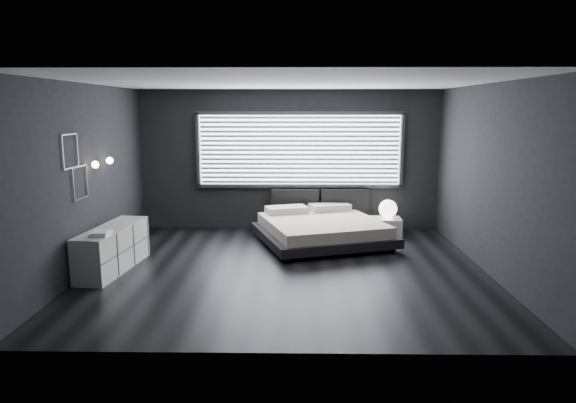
{
  "coord_description": "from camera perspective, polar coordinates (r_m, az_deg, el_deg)",
  "views": [
    {
      "loc": [
        0.14,
        -7.56,
        2.43
      ],
      "look_at": [
        0.0,
        0.85,
        0.9
      ],
      "focal_mm": 32.0,
      "sensor_mm": 36.0,
      "label": 1
    }
  ],
  "objects": [
    {
      "name": "dresser",
      "position": [
        8.27,
        -18.86,
        -4.96
      ],
      "size": [
        0.65,
        1.71,
        0.67
      ],
      "color": "silver",
      "rests_on": "ground"
    },
    {
      "name": "sconce_far",
      "position": [
        8.79,
        -19.23,
        4.32
      ],
      "size": [
        0.18,
        0.11,
        0.11
      ],
      "color": "silver",
      "rests_on": "ground"
    },
    {
      "name": "headboard",
      "position": [
        10.38,
        3.56,
        -0.03
      ],
      "size": [
        1.96,
        0.16,
        0.52
      ],
      "color": "black",
      "rests_on": "ground"
    },
    {
      "name": "window",
      "position": [
        10.29,
        1.29,
        5.74
      ],
      "size": [
        4.14,
        0.09,
        1.52
      ],
      "color": "white",
      "rests_on": "ground"
    },
    {
      "name": "wall_art_upper",
      "position": [
        7.69,
        -23.04,
        5.16
      ],
      "size": [
        0.01,
        0.48,
        0.48
      ],
      "color": "#47474C",
      "rests_on": "ground"
    },
    {
      "name": "orb_lamp",
      "position": [
        10.12,
        11.04,
        -0.8
      ],
      "size": [
        0.35,
        0.35,
        0.35
      ],
      "primitive_type": "sphere",
      "color": "white",
      "rests_on": "nightstand"
    },
    {
      "name": "sconce_near",
      "position": [
        8.23,
        -20.65,
        3.86
      ],
      "size": [
        0.18,
        0.11,
        0.11
      ],
      "color": "silver",
      "rests_on": "ground"
    },
    {
      "name": "wall_art_lower",
      "position": [
        7.97,
        -22.08,
        1.98
      ],
      "size": [
        0.01,
        0.48,
        0.48
      ],
      "color": "#47474C",
      "rests_on": "ground"
    },
    {
      "name": "bed",
      "position": [
        9.41,
        3.75,
        -3.02
      ],
      "size": [
        2.72,
        2.66,
        0.57
      ],
      "color": "black",
      "rests_on": "ground"
    },
    {
      "name": "nightstand",
      "position": [
        10.14,
        10.78,
        -2.75
      ],
      "size": [
        0.59,
        0.5,
        0.34
      ],
      "primitive_type": "cube",
      "rotation": [
        0.0,
        0.0,
        -0.03
      ],
      "color": "silver",
      "rests_on": "ground"
    },
    {
      "name": "book_stack",
      "position": [
        7.71,
        -20.11,
        -3.34
      ],
      "size": [
        0.25,
        0.33,
        0.06
      ],
      "color": "silver",
      "rests_on": "dresser"
    },
    {
      "name": "room",
      "position": [
        7.63,
        -0.11,
        2.55
      ],
      "size": [
        6.04,
        6.0,
        2.8
      ],
      "color": "black",
      "rests_on": "ground"
    }
  ]
}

